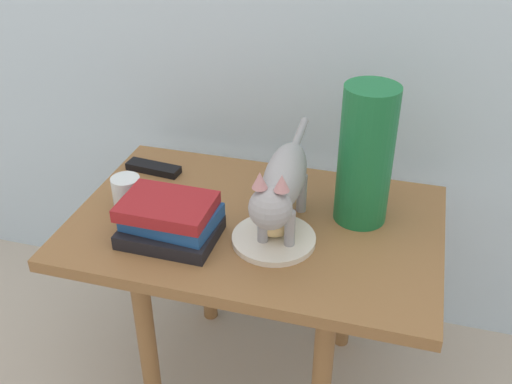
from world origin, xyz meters
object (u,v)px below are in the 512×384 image
Objects in this scene: cat at (282,184)px; candle_jar at (127,195)px; plate at (274,239)px; green_vase at (366,156)px; tv_remote at (153,168)px; bread_roll at (276,225)px; side_table at (256,246)px; book_stack at (170,220)px.

cat reaches higher than candle_jar.
plate is at bearing -5.61° from candle_jar.
green_vase is at bearing 41.06° from plate.
plate is 1.27× the size of tv_remote.
plate is 0.38m from candle_jar.
tv_remote is at bearing 150.64° from plate.
plate is at bearing -23.77° from tv_remote.
green_vase is (0.17, 0.14, 0.13)m from bread_roll.
cat is at bearing -26.51° from side_table.
book_stack is (-0.23, -0.04, 0.04)m from plate.
tv_remote is (-0.16, 0.27, -0.04)m from book_stack.
cat is 0.27m from book_stack.
book_stack is 0.46m from green_vase.
green_vase reaches higher than cat.
plate is 0.88× the size of book_stack.
tv_remote is (-0.57, 0.07, -0.16)m from green_vase.
plate is at bearing -48.57° from side_table.
green_vase reaches higher than candle_jar.
book_stack is 0.65× the size of green_vase.
book_stack reaches higher than plate.
candle_jar is 0.57× the size of tv_remote.
tv_remote is at bearing 94.80° from candle_jar.
green_vase is at bearing 19.19° from side_table.
tv_remote reaches higher than plate.
green_vase reaches higher than book_stack.
plate is 2.38× the size of bread_roll.
tv_remote is (-0.40, 0.21, -0.03)m from bread_roll.
cat is (0.07, -0.03, 0.21)m from side_table.
book_stack is at bearing -146.04° from side_table.
book_stack is 0.17m from candle_jar.
candle_jar is (-0.39, 0.00, -0.09)m from cat.
cat is 0.40m from candle_jar.
candle_jar is at bearing 174.39° from plate.
cat is at bearing -0.30° from candle_jar.
plate is at bearing 10.99° from book_stack.
plate is (0.06, -0.07, 0.08)m from side_table.
side_table is 0.24m from book_stack.
candle_jar is at bearing 150.89° from book_stack.
tv_remote is at bearing 121.43° from book_stack.
candle_jar is (-0.15, 0.08, -0.01)m from book_stack.
book_stack reaches higher than tv_remote.
side_table is at bearing -160.81° from green_vase.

